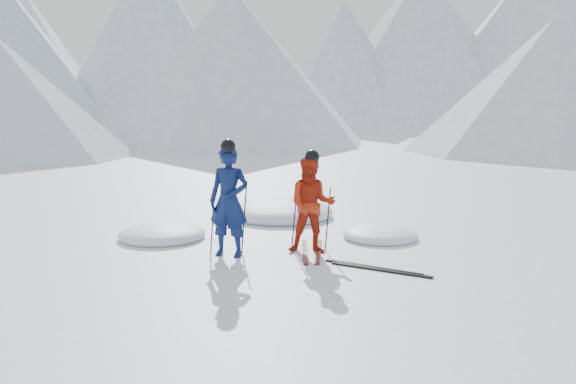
{
  "coord_description": "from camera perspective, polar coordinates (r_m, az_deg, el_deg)",
  "views": [
    {
      "loc": [
        -1.57,
        -10.06,
        2.76
      ],
      "look_at": [
        -1.32,
        0.5,
        1.1
      ],
      "focal_mm": 38.0,
      "sensor_mm": 36.0,
      "label": 1
    }
  ],
  "objects": [
    {
      "name": "pole_red_right",
      "position": [
        10.99,
        3.75,
        -2.54
      ],
      "size": [
        0.12,
        0.08,
        1.15
      ],
      "primitive_type": "cylinder",
      "rotation": [
        -0.05,
        0.08,
        0.0
      ],
      "color": "black",
      "rests_on": "ground"
    },
    {
      "name": "snow_lumps",
      "position": [
        12.94,
        0.59,
        -3.39
      ],
      "size": [
        9.21,
        7.64,
        0.54
      ],
      "color": "white",
      "rests_on": "ground"
    },
    {
      "name": "ski_worn_right",
      "position": [
        10.96,
        2.84,
        -5.59
      ],
      "size": [
        0.26,
        1.7,
        0.03
      ],
      "primitive_type": "cube",
      "rotation": [
        0.0,
        0.0,
        -0.1
      ],
      "color": "black",
      "rests_on": "ground"
    },
    {
      "name": "skier_blue",
      "position": [
        10.57,
        -5.55,
        -0.87
      ],
      "size": [
        0.81,
        0.66,
        1.93
      ],
      "primitive_type": "imported",
      "rotation": [
        0.0,
        0.0,
        -0.31
      ],
      "color": "#0B1847",
      "rests_on": "ground"
    },
    {
      "name": "pole_blue_right",
      "position": [
        10.86,
        -4.12,
        -2.32
      ],
      "size": [
        0.13,
        0.08,
        1.29
      ],
      "primitive_type": "cylinder",
      "rotation": [
        -0.04,
        0.08,
        0.0
      ],
      "color": "black",
      "rests_on": "ground"
    },
    {
      "name": "ski_worn_left",
      "position": [
        10.94,
        1.58,
        -5.6
      ],
      "size": [
        0.15,
        1.7,
        0.03
      ],
      "primitive_type": "cube",
      "rotation": [
        0.0,
        0.0,
        -0.03
      ],
      "color": "black",
      "rests_on": "ground"
    },
    {
      "name": "pole_blue_left",
      "position": [
        10.81,
        -7.06,
        -2.43
      ],
      "size": [
        0.13,
        0.09,
        1.29
      ],
      "primitive_type": "cylinder",
      "rotation": [
        0.05,
        0.08,
        0.0
      ],
      "color": "black",
      "rests_on": "ground"
    },
    {
      "name": "ground",
      "position": [
        10.55,
        7.29,
        -6.31
      ],
      "size": [
        160.0,
        160.0,
        0.0
      ],
      "primitive_type": "plane",
      "color": "white",
      "rests_on": "ground"
    },
    {
      "name": "ski_loose_b",
      "position": [
        9.93,
        8.67,
        -7.22
      ],
      "size": [
        1.5,
        0.95,
        0.03
      ],
      "primitive_type": "cube",
      "rotation": [
        0.0,
        0.0,
        1.03
      ],
      "color": "black",
      "rests_on": "ground"
    },
    {
      "name": "ski_loose_a",
      "position": [
        10.06,
        7.96,
        -7.0
      ],
      "size": [
        1.47,
        1.0,
        0.03
      ],
      "primitive_type": "cube",
      "rotation": [
        0.0,
        0.0,
        0.99
      ],
      "color": "black",
      "rests_on": "ground"
    },
    {
      "name": "skier_red",
      "position": [
        10.77,
        2.24,
        -1.2
      ],
      "size": [
        0.89,
        0.71,
        1.73
      ],
      "primitive_type": "imported",
      "rotation": [
        0.0,
        0.0,
        -0.07
      ],
      "color": "#B1240E",
      "rests_on": "ground"
    },
    {
      "name": "mountain_range",
      "position": [
        46.12,
        7.96,
        13.77
      ],
      "size": [
        106.15,
        62.94,
        15.53
      ],
      "color": "#B2BCD1",
      "rests_on": "ground"
    },
    {
      "name": "pole_red_left",
      "position": [
        11.05,
        0.6,
        -2.46
      ],
      "size": [
        0.12,
        0.09,
        1.15
      ],
      "primitive_type": "cylinder",
      "rotation": [
        0.06,
        0.08,
        0.0
      ],
      "color": "black",
      "rests_on": "ground"
    }
  ]
}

